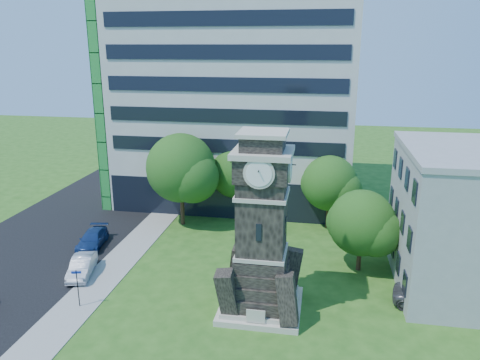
% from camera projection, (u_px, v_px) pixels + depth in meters
% --- Properties ---
extents(ground, '(160.00, 160.00, 0.00)m').
position_uv_depth(ground, '(211.00, 320.00, 30.49)').
color(ground, '#275518').
rests_on(ground, ground).
extents(sidewalk, '(3.00, 70.00, 0.06)m').
position_uv_depth(sidewalk, '(109.00, 272.00, 36.83)').
color(sidewalk, gray).
rests_on(sidewalk, ground).
extents(street, '(14.00, 80.00, 0.02)m').
position_uv_depth(street, '(12.00, 264.00, 38.28)').
color(street, black).
rests_on(street, ground).
extents(clock_tower, '(5.40, 5.40, 12.22)m').
position_uv_depth(clock_tower, '(262.00, 237.00, 30.39)').
color(clock_tower, '#BAB2A2').
rests_on(clock_tower, ground).
extents(office_tall, '(26.20, 15.11, 28.60)m').
position_uv_depth(office_tall, '(236.00, 73.00, 51.48)').
color(office_tall, silver).
rests_on(office_tall, ground).
extents(car_street_mid, '(2.57, 4.60, 1.44)m').
position_uv_depth(car_street_mid, '(82.00, 266.00, 36.32)').
color(car_street_mid, '#AAABB2').
rests_on(car_street_mid, ground).
extents(car_street_north, '(2.72, 5.04, 1.39)m').
position_uv_depth(car_street_north, '(92.00, 239.00, 41.42)').
color(car_street_north, navy).
rests_on(car_street_north, ground).
extents(car_east_lot, '(5.70, 3.57, 1.47)m').
position_uv_depth(car_east_lot, '(434.00, 299.00, 31.63)').
color(car_east_lot, '#4C4C51').
rests_on(car_east_lot, ground).
extents(street_sign, '(0.66, 0.07, 2.76)m').
position_uv_depth(street_sign, '(77.00, 284.00, 31.58)').
color(street_sign, black).
rests_on(street_sign, ground).
extents(tree_nw, '(7.39, 6.72, 9.18)m').
position_uv_depth(tree_nw, '(182.00, 170.00, 45.21)').
color(tree_nw, '#332114').
rests_on(tree_nw, ground).
extents(tree_nc, '(5.83, 5.30, 7.34)m').
position_uv_depth(tree_nc, '(236.00, 174.00, 47.91)').
color(tree_nc, '#332114').
rests_on(tree_nc, ground).
extents(tree_ne, '(5.85, 5.31, 7.23)m').
position_uv_depth(tree_ne, '(330.00, 185.00, 44.63)').
color(tree_ne, '#332114').
rests_on(tree_ne, ground).
extents(tree_east, '(5.70, 5.18, 6.59)m').
position_uv_depth(tree_east, '(362.00, 225.00, 36.26)').
color(tree_east, '#332114').
rests_on(tree_east, ground).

